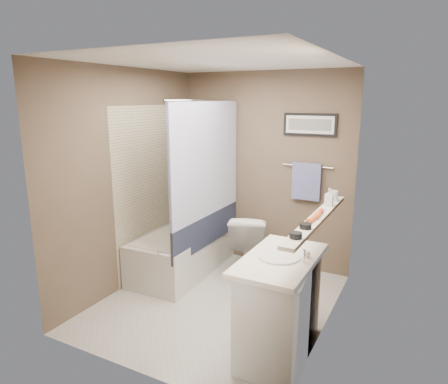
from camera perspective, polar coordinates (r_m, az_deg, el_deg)
The scene contains 34 objects.
ground at distance 4.33m, azimuth -0.95°, elevation -15.42°, with size 2.50×2.50×0.00m, color beige.
ceiling at distance 3.81m, azimuth -1.10°, elevation 17.84°, with size 2.20×2.50×0.04m, color white.
wall_back at distance 4.99m, azimuth 5.75°, elevation 3.08°, with size 2.20×0.04×2.40m, color brown.
wall_front at distance 2.91m, azimuth -12.69°, elevation -4.55°, with size 2.20×0.04×2.40m, color brown.
wall_left at distance 4.50m, azimuth -13.19°, elevation 1.69°, with size 0.04×2.50×2.40m, color brown.
wall_right at distance 3.52m, azimuth 14.60°, elevation -1.56°, with size 0.04×2.50×2.40m, color brown.
tile_surround at distance 4.93m, azimuth -9.41°, elevation 0.47°, with size 0.02×1.55×2.00m, color beige.
curtain_rod at distance 4.43m, azimuth -2.56°, elevation 12.91°, with size 0.02×0.02×1.55m, color silver.
curtain_upper at distance 4.48m, azimuth -2.47°, elevation 4.57°, with size 0.03×1.45×1.28m, color white.
curtain_lower at distance 4.67m, azimuth -2.37°, elevation -5.42°, with size 0.03×1.45×0.36m, color #21283E.
mirror at distance 3.30m, azimuth 14.59°, elevation 4.90°, with size 0.02×1.60×1.00m, color silver.
shelf at distance 3.42m, azimuth 13.19°, elevation -3.67°, with size 0.12×1.60×0.03m, color silver.
towel_bar at distance 4.78m, azimuth 11.85°, elevation 3.64°, with size 0.02×0.02×0.60m, color silver.
towel at distance 4.80m, azimuth 11.68°, elevation 1.49°, with size 0.34×0.05×0.44m, color #9096D2.
art_frame at distance 4.75m, azimuth 12.18°, elevation 9.39°, with size 0.62×0.03×0.26m, color black.
art_mat at distance 4.73m, azimuth 12.13°, elevation 9.38°, with size 0.56×0.00×0.20m, color white.
art_image at distance 4.73m, azimuth 12.12°, elevation 9.38°, with size 0.50×0.00×0.13m, color #595959.
door at distance 2.67m, azimuth -3.41°, elevation -10.50°, with size 0.80×0.02×2.00m, color silver.
door_handle at distance 2.88m, azimuth -8.58°, elevation -8.81°, with size 0.02×0.02×0.10m, color silver.
bathtub at distance 4.97m, azimuth -5.80°, elevation -8.36°, with size 0.70×1.50×0.50m, color silver.
tub_rim at distance 4.89m, azimuth -5.86°, elevation -5.63°, with size 0.56×1.36×0.02m, color white.
toilet at distance 4.84m, azimuth 3.66°, elevation -7.31°, with size 0.42×0.74×0.75m, color white.
vanity at distance 3.44m, azimuth 7.94°, elevation -16.06°, with size 0.50×0.90×0.80m, color white.
countertop at distance 3.26m, azimuth 8.01°, elevation -9.56°, with size 0.54×0.96×0.04m, color white.
sink_basin at distance 3.25m, azimuth 7.86°, elevation -9.07°, with size 0.34×0.34×0.01m, color white.
faucet_spout at distance 3.18m, azimuth 11.32°, elevation -8.92°, with size 0.02×0.02×0.10m, color white.
faucet_knob at distance 3.27m, azimuth 11.81°, elevation -8.64°, with size 0.05×0.05×0.05m, color silver.
candle_bowl_near at distance 2.86m, azimuth 10.21°, elevation -6.11°, with size 0.09×0.09×0.04m, color black.
candle_bowl_far at distance 3.08m, azimuth 11.56°, elevation -4.77°, with size 0.09×0.09×0.04m, color black.
hair_brush_front at distance 3.29m, azimuth 12.64°, elevation -3.67°, with size 0.04×0.04×0.22m, color #D5521E.
hair_brush_back at distance 3.43m, azimuth 13.30°, elevation -3.00°, with size 0.04×0.04×0.22m, color #D5461E.
pink_comb at distance 3.58m, azimuth 13.91°, elevation -2.65°, with size 0.03×0.16×0.01m, color pink.
glass_jar at distance 3.96m, azimuth 15.41°, elevation -0.52°, with size 0.08×0.08×0.10m, color silver.
soap_bottle at distance 3.76m, azimuth 14.78°, elevation -0.70°, with size 0.07×0.07×0.16m, color #999999.
Camera 1 is at (1.82, -3.33, 2.07)m, focal length 32.00 mm.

